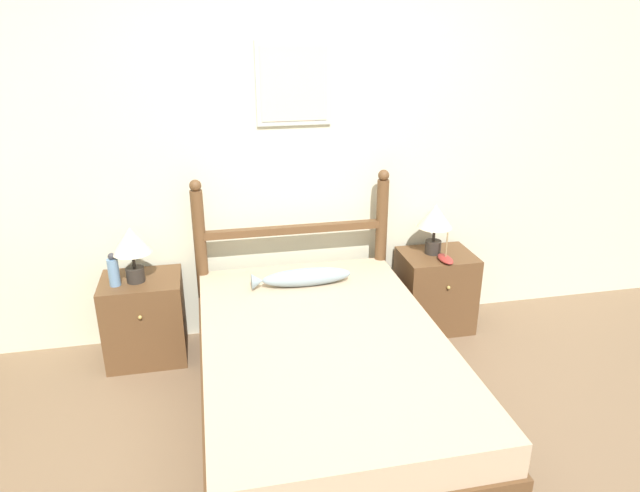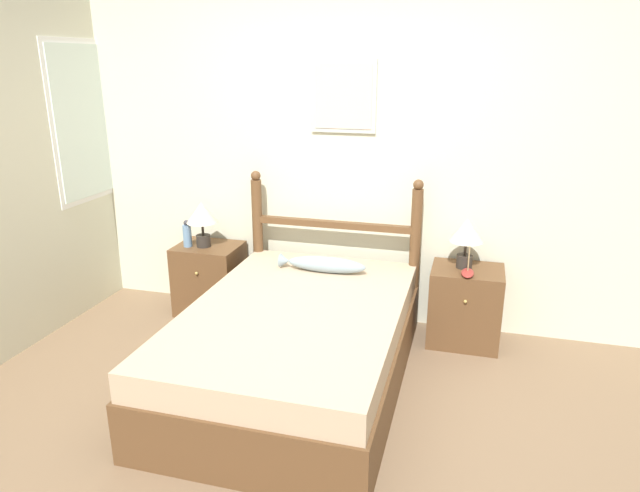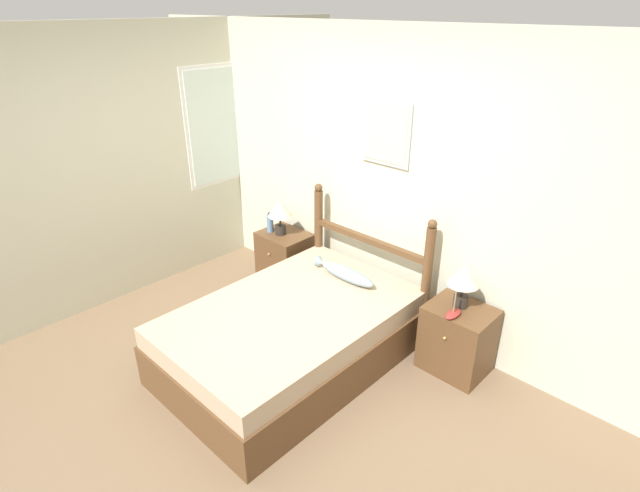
# 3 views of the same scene
# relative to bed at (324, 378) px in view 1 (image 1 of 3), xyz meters

# --- Properties ---
(wall_back) EXTENTS (6.40, 0.08, 2.55)m
(wall_back) POSITION_rel_bed_xyz_m (0.11, 1.12, 1.02)
(wall_back) COLOR beige
(wall_back) RESTS_ON ground_plane
(bed) EXTENTS (1.31, 2.00, 0.52)m
(bed) POSITION_rel_bed_xyz_m (0.00, 0.00, 0.00)
(bed) COLOR brown
(bed) RESTS_ON ground_plane
(headboard) EXTENTS (1.31, 0.08, 1.16)m
(headboard) POSITION_rel_bed_xyz_m (0.00, 0.96, 0.36)
(headboard) COLOR brown
(headboard) RESTS_ON ground_plane
(nightstand_left) EXTENTS (0.50, 0.43, 0.56)m
(nightstand_left) POSITION_rel_bed_xyz_m (-1.00, 0.86, 0.02)
(nightstand_left) COLOR brown
(nightstand_left) RESTS_ON ground_plane
(nightstand_right) EXTENTS (0.50, 0.43, 0.56)m
(nightstand_right) POSITION_rel_bed_xyz_m (1.00, 0.86, 0.02)
(nightstand_right) COLOR brown
(nightstand_right) RESTS_ON ground_plane
(table_lamp_left) EXTENTS (0.24, 0.24, 0.36)m
(table_lamp_left) POSITION_rel_bed_xyz_m (-1.02, 0.83, 0.56)
(table_lamp_left) COLOR #2D2823
(table_lamp_left) RESTS_ON nightstand_left
(table_lamp_right) EXTENTS (0.24, 0.24, 0.36)m
(table_lamp_right) POSITION_rel_bed_xyz_m (0.97, 0.88, 0.56)
(table_lamp_right) COLOR #2D2823
(table_lamp_right) RESTS_ON nightstand_right
(bottle) EXTENTS (0.07, 0.07, 0.21)m
(bottle) POSITION_rel_bed_xyz_m (-1.14, 0.80, 0.40)
(bottle) COLOR #668CB2
(bottle) RESTS_ON nightstand_left
(model_boat) EXTENTS (0.08, 0.18, 0.21)m
(model_boat) POSITION_rel_bed_xyz_m (1.00, 0.73, 0.33)
(model_boat) COLOR maroon
(model_boat) RESTS_ON nightstand_right
(fish_pillow) EXTENTS (0.63, 0.13, 0.11)m
(fish_pillow) POSITION_rel_bed_xyz_m (0.01, 0.64, 0.32)
(fish_pillow) COLOR #8499A3
(fish_pillow) RESTS_ON bed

